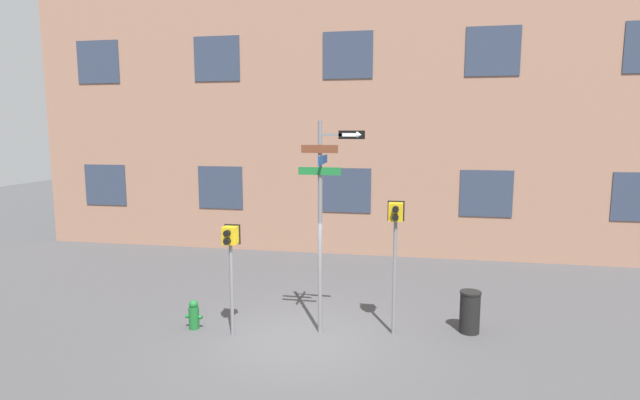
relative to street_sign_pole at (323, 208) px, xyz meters
The scene contains 7 objects.
ground_plane 2.93m from the street_sign_pole, 131.92° to the right, with size 60.00×60.00×0.00m, color #424244.
building_facade 8.56m from the street_sign_pole, 93.45° to the left, with size 24.00×0.63×14.15m.
street_sign_pole is the anchor object (origin of this frame).
pedestrian_signal_left 2.22m from the street_sign_pole, 165.53° to the right, with size 0.36×0.40×2.48m.
pedestrian_signal_right 1.65m from the street_sign_pole, ahead, with size 0.37×0.40×2.99m.
fire_hydrant 3.90m from the street_sign_pole, behind, with size 0.40×0.24×0.68m.
trash_bin 4.06m from the street_sign_pole, 11.11° to the left, with size 0.47×0.47×0.95m.
Camera 1 is at (2.37, -10.01, 4.53)m, focal length 28.00 mm.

